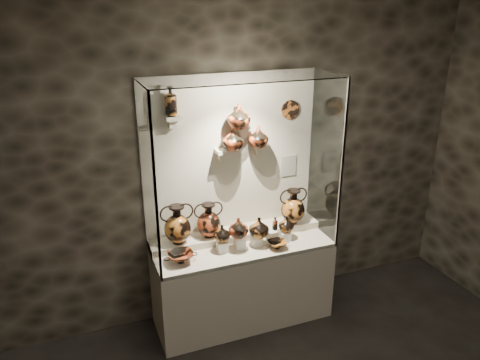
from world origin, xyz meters
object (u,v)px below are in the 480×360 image
(amphora_right, at_px, (293,206))
(ovoid_vase_b, at_px, (239,116))
(jug_b, at_px, (238,228))
(jug_c, at_px, (259,227))
(amphora_mid, at_px, (209,220))
(lekythos_tall, at_px, (171,100))
(lekythos_small, at_px, (275,223))
(jug_a, at_px, (222,233))
(amphora_left, at_px, (177,224))
(jug_e, at_px, (286,224))
(kylix_left, at_px, (181,256))
(ovoid_vase_c, at_px, (258,137))
(kylix_right, at_px, (277,244))
(ovoid_vase_a, at_px, (233,139))

(amphora_right, relative_size, ovoid_vase_b, 1.62)
(jug_b, relative_size, jug_c, 0.96)
(amphora_mid, relative_size, jug_b, 1.77)
(amphora_right, xyz_separation_m, lekythos_tall, (-1.16, 0.10, 1.13))
(lekythos_tall, height_order, ovoid_vase_b, lekythos_tall)
(lekythos_small, bearing_deg, jug_a, 167.78)
(amphora_left, relative_size, jug_a, 2.30)
(jug_e, bearing_deg, amphora_right, 54.75)
(amphora_right, distance_m, jug_c, 0.50)
(jug_b, relative_size, kylix_left, 0.66)
(jug_c, relative_size, ovoid_vase_b, 0.90)
(jug_a, relative_size, ovoid_vase_b, 0.73)
(ovoid_vase_c, bearing_deg, jug_c, -88.88)
(lekythos_small, distance_m, kylix_right, 0.21)
(kylix_right, xyz_separation_m, ovoid_vase_c, (-0.05, 0.37, 0.94))
(ovoid_vase_a, bearing_deg, kylix_left, -169.37)
(kylix_left, bearing_deg, jug_b, 14.27)
(kylix_left, height_order, ovoid_vase_c, ovoid_vase_c)
(jug_a, height_order, jug_e, jug_a)
(kylix_left, height_order, kylix_right, kylix_left)
(kylix_right, distance_m, ovoid_vase_c, 1.01)
(amphora_left, relative_size, jug_c, 1.88)
(jug_c, relative_size, ovoid_vase_a, 0.94)
(kylix_right, bearing_deg, amphora_mid, 149.15)
(lekythos_small, xyz_separation_m, lekythos_tall, (-0.88, 0.27, 1.19))
(amphora_left, relative_size, amphora_right, 1.04)
(jug_a, bearing_deg, lekythos_small, 23.86)
(jug_a, height_order, ovoid_vase_c, ovoid_vase_c)
(amphora_right, bearing_deg, amphora_left, 158.94)
(amphora_left, relative_size, ovoid_vase_a, 1.77)
(ovoid_vase_b, bearing_deg, kylix_left, -132.44)
(kylix_right, bearing_deg, amphora_left, 159.55)
(jug_a, height_order, lekythos_tall, lekythos_tall)
(kylix_right, bearing_deg, jug_b, 161.98)
(amphora_left, height_order, lekythos_small, amphora_left)
(jug_e, xyz_separation_m, lekythos_tall, (-1.00, 0.27, 1.22))
(ovoid_vase_c, bearing_deg, jug_a, -132.01)
(lekythos_tall, bearing_deg, ovoid_vase_a, -27.28)
(amphora_right, relative_size, kylix_right, 1.60)
(ovoid_vase_b, bearing_deg, jug_e, -3.98)
(kylix_right, bearing_deg, ovoid_vase_a, 129.33)
(kylix_left, bearing_deg, ovoid_vase_b, 34.20)
(kylix_left, xyz_separation_m, ovoid_vase_a, (0.60, 0.28, 0.93))
(amphora_left, distance_m, jug_a, 0.42)
(jug_c, xyz_separation_m, kylix_right, (0.14, -0.11, -0.14))
(amphora_left, bearing_deg, kylix_left, -116.73)
(amphora_right, distance_m, jug_a, 0.83)
(jug_b, height_order, lekythos_tall, lekythos_tall)
(lekythos_tall, bearing_deg, amphora_mid, -38.11)
(amphora_left, height_order, jug_a, amphora_left)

